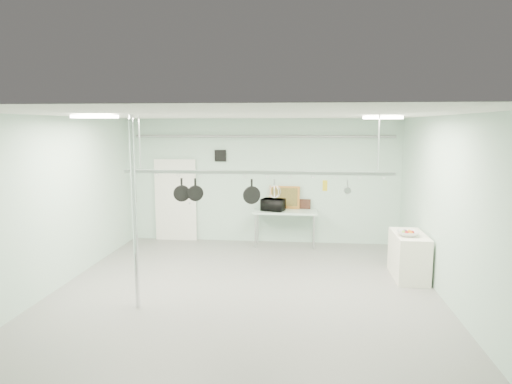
# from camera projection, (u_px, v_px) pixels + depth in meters

# --- Properties ---
(floor) EXTENTS (8.00, 8.00, 0.00)m
(floor) POSITION_uv_depth(u_px,v_px,m) (243.00, 297.00, 8.08)
(floor) COLOR gray
(floor) RESTS_ON ground
(ceiling) EXTENTS (7.00, 8.00, 0.02)m
(ceiling) POSITION_uv_depth(u_px,v_px,m) (242.00, 115.00, 7.62)
(ceiling) COLOR silver
(ceiling) RESTS_ON back_wall
(back_wall) EXTENTS (7.00, 0.02, 3.20)m
(back_wall) POSITION_uv_depth(u_px,v_px,m) (263.00, 181.00, 11.78)
(back_wall) COLOR #A9CBB9
(back_wall) RESTS_ON floor
(right_wall) EXTENTS (0.02, 8.00, 3.20)m
(right_wall) POSITION_uv_depth(u_px,v_px,m) (453.00, 213.00, 7.50)
(right_wall) COLOR #A9CBB9
(right_wall) RESTS_ON floor
(door) EXTENTS (1.10, 0.10, 2.20)m
(door) POSITION_uv_depth(u_px,v_px,m) (176.00, 201.00, 12.04)
(door) COLOR silver
(door) RESTS_ON floor
(wall_vent) EXTENTS (0.30, 0.04, 0.30)m
(wall_vent) POSITION_uv_depth(u_px,v_px,m) (220.00, 156.00, 11.77)
(wall_vent) COLOR black
(wall_vent) RESTS_ON back_wall
(conduit_pipe) EXTENTS (6.60, 0.07, 0.07)m
(conduit_pipe) POSITION_uv_depth(u_px,v_px,m) (263.00, 136.00, 11.52)
(conduit_pipe) COLOR gray
(conduit_pipe) RESTS_ON back_wall
(chrome_pole) EXTENTS (0.08, 0.08, 3.20)m
(chrome_pole) POSITION_uv_depth(u_px,v_px,m) (135.00, 214.00, 7.43)
(chrome_pole) COLOR silver
(chrome_pole) RESTS_ON floor
(prep_table) EXTENTS (1.60, 0.70, 0.91)m
(prep_table) POSITION_uv_depth(u_px,v_px,m) (285.00, 213.00, 11.44)
(prep_table) COLOR silver
(prep_table) RESTS_ON floor
(side_cabinet) EXTENTS (0.60, 1.20, 0.90)m
(side_cabinet) POSITION_uv_depth(u_px,v_px,m) (409.00, 256.00, 9.08)
(side_cabinet) COLOR white
(side_cabinet) RESTS_ON floor
(pot_rack) EXTENTS (4.80, 0.06, 1.00)m
(pot_rack) POSITION_uv_depth(u_px,v_px,m) (256.00, 171.00, 8.03)
(pot_rack) COLOR #B7B7BC
(pot_rack) RESTS_ON ceiling
(light_panel_left) EXTENTS (0.65, 0.30, 0.05)m
(light_panel_left) POSITION_uv_depth(u_px,v_px,m) (95.00, 117.00, 7.06)
(light_panel_left) COLOR white
(light_panel_left) RESTS_ON ceiling
(light_panel_right) EXTENTS (0.65, 0.30, 0.05)m
(light_panel_right) POSITION_uv_depth(u_px,v_px,m) (383.00, 118.00, 7.97)
(light_panel_right) COLOR white
(light_panel_right) RESTS_ON ceiling
(microwave) EXTENTS (0.64, 0.53, 0.30)m
(microwave) POSITION_uv_depth(u_px,v_px,m) (273.00, 205.00, 11.39)
(microwave) COLOR black
(microwave) RESTS_ON prep_table
(coffee_canister) EXTENTS (0.20, 0.20, 0.22)m
(coffee_canister) POSITION_uv_depth(u_px,v_px,m) (280.00, 207.00, 11.38)
(coffee_canister) COLOR white
(coffee_canister) RESTS_ON prep_table
(painting_large) EXTENTS (0.79, 0.18, 0.58)m
(painting_large) POSITION_uv_depth(u_px,v_px,m) (285.00, 197.00, 11.69)
(painting_large) COLOR #C17633
(painting_large) RESTS_ON prep_table
(painting_small) EXTENTS (0.30, 0.10, 0.25)m
(painting_small) POSITION_uv_depth(u_px,v_px,m) (305.00, 204.00, 11.66)
(painting_small) COLOR #331B11
(painting_small) RESTS_ON prep_table
(fruit_bowl) EXTENTS (0.44, 0.44, 0.10)m
(fruit_bowl) POSITION_uv_depth(u_px,v_px,m) (408.00, 233.00, 8.83)
(fruit_bowl) COLOR silver
(fruit_bowl) RESTS_ON side_cabinet
(skillet_left) EXTENTS (0.30, 0.16, 0.41)m
(skillet_left) POSITION_uv_depth(u_px,v_px,m) (182.00, 189.00, 8.22)
(skillet_left) COLOR black
(skillet_left) RESTS_ON pot_rack
(skillet_mid) EXTENTS (0.29, 0.14, 0.40)m
(skillet_mid) POSITION_uv_depth(u_px,v_px,m) (195.00, 189.00, 8.19)
(skillet_mid) COLOR black
(skillet_mid) RESTS_ON pot_rack
(skillet_right) EXTENTS (0.32, 0.18, 0.43)m
(skillet_right) POSITION_uv_depth(u_px,v_px,m) (252.00, 191.00, 8.09)
(skillet_right) COLOR black
(skillet_right) RESTS_ON pot_rack
(whisk) EXTENTS (0.25, 0.25, 0.37)m
(whisk) POSITION_uv_depth(u_px,v_px,m) (274.00, 190.00, 8.05)
(whisk) COLOR silver
(whisk) RESTS_ON pot_rack
(grater) EXTENTS (0.08, 0.03, 0.21)m
(grater) POSITION_uv_depth(u_px,v_px,m) (325.00, 186.00, 7.95)
(grater) COLOR yellow
(grater) RESTS_ON pot_rack
(saucepan) EXTENTS (0.13, 0.09, 0.23)m
(saucepan) POSITION_uv_depth(u_px,v_px,m) (348.00, 187.00, 7.91)
(saucepan) COLOR #B9B8BD
(saucepan) RESTS_ON pot_rack
(fruit_cluster) EXTENTS (0.24, 0.24, 0.09)m
(fruit_cluster) POSITION_uv_depth(u_px,v_px,m) (408.00, 231.00, 8.82)
(fruit_cluster) COLOR maroon
(fruit_cluster) RESTS_ON fruit_bowl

